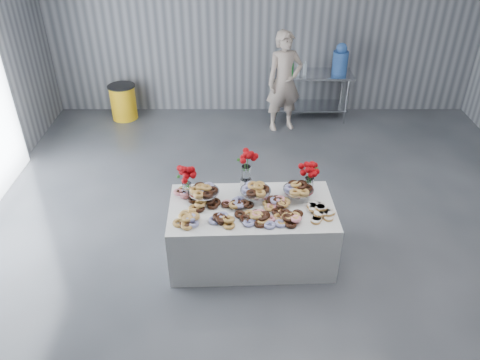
{
  "coord_description": "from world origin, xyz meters",
  "views": [
    {
      "loc": [
        -0.45,
        -4.13,
        3.94
      ],
      "look_at": [
        -0.45,
        0.44,
        0.95
      ],
      "focal_mm": 35.0,
      "sensor_mm": 36.0,
      "label": 1
    }
  ],
  "objects_px": {
    "prep_table": "(310,88)",
    "trash_barrel": "(123,102)",
    "display_table": "(251,232)",
    "person": "(284,82)",
    "water_jug": "(340,60)"
  },
  "relations": [
    {
      "from": "person",
      "to": "trash_barrel",
      "type": "relative_size",
      "value": 2.71
    },
    {
      "from": "display_table",
      "to": "trash_barrel",
      "type": "height_order",
      "value": "display_table"
    },
    {
      "from": "water_jug",
      "to": "person",
      "type": "xyz_separation_m",
      "value": [
        -1.03,
        -0.41,
        -0.26
      ]
    },
    {
      "from": "prep_table",
      "to": "trash_barrel",
      "type": "relative_size",
      "value": 2.27
    },
    {
      "from": "prep_table",
      "to": "trash_barrel",
      "type": "distance_m",
      "value": 3.54
    },
    {
      "from": "display_table",
      "to": "trash_barrel",
      "type": "distance_m",
      "value": 4.57
    },
    {
      "from": "water_jug",
      "to": "trash_barrel",
      "type": "height_order",
      "value": "water_jug"
    },
    {
      "from": "person",
      "to": "prep_table",
      "type": "bearing_deg",
      "value": 21.29
    },
    {
      "from": "prep_table",
      "to": "person",
      "type": "relative_size",
      "value": 0.84
    },
    {
      "from": "display_table",
      "to": "trash_barrel",
      "type": "relative_size",
      "value": 2.88
    },
    {
      "from": "trash_barrel",
      "to": "prep_table",
      "type": "bearing_deg",
      "value": 0.0
    },
    {
      "from": "prep_table",
      "to": "water_jug",
      "type": "distance_m",
      "value": 0.73
    },
    {
      "from": "person",
      "to": "trash_barrel",
      "type": "height_order",
      "value": "person"
    },
    {
      "from": "prep_table",
      "to": "person",
      "type": "distance_m",
      "value": 0.73
    },
    {
      "from": "water_jug",
      "to": "person",
      "type": "relative_size",
      "value": 0.31
    }
  ]
}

